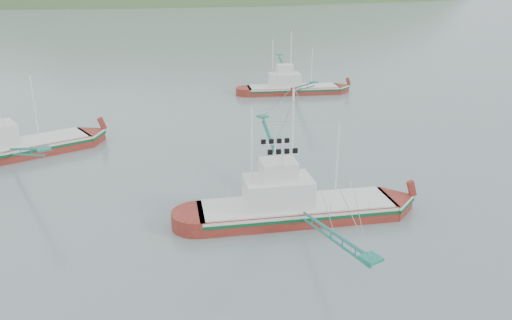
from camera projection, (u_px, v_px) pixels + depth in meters
ground at (306, 233)px, 32.30m from camera, size 1200.00×1200.00×0.00m
main_boat at (296, 191)px, 33.58m from camera, size 13.78×23.28×9.85m
bg_boat_left at (3, 143)px, 45.30m from camera, size 14.96×26.59×10.78m
bg_boat_right at (293, 80)px, 71.21m from camera, size 13.62×22.40×9.59m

